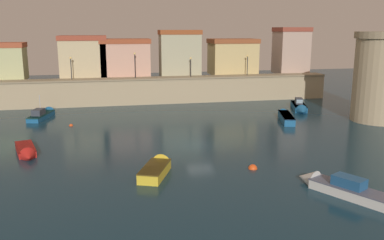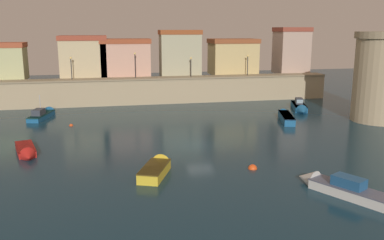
{
  "view_description": "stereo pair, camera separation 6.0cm",
  "coord_description": "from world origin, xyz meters",
  "px_view_note": "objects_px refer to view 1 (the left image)",
  "views": [
    {
      "loc": [
        -8.96,
        -37.91,
        11.05
      ],
      "look_at": [
        0.0,
        3.83,
        1.67
      ],
      "focal_mm": 38.94,
      "sensor_mm": 36.0,
      "label": 1
    },
    {
      "loc": [
        -8.9,
        -37.92,
        11.05
      ],
      "look_at": [
        0.0,
        3.83,
        1.67
      ],
      "focal_mm": 38.94,
      "sensor_mm": 36.0,
      "label": 2
    }
  ],
  "objects_px": {
    "mooring_buoy_0": "(71,126)",
    "mooring_buoy_1": "(253,169)",
    "quay_lamp_2": "(191,63)",
    "moored_boat_1": "(26,152)",
    "moored_boat_3": "(157,168)",
    "moored_boat_5": "(340,187)",
    "moored_boat_2": "(300,107)",
    "quay_lamp_1": "(135,61)",
    "quay_lamp_0": "(71,64)",
    "moored_boat_6": "(285,116)",
    "moored_boat_4": "(44,114)",
    "quay_lamp_3": "(247,62)",
    "fortress_tower": "(383,77)"
  },
  "relations": [
    {
      "from": "moored_boat_4",
      "to": "mooring_buoy_1",
      "type": "xyz_separation_m",
      "value": [
        19.12,
        -24.7,
        -0.42
      ]
    },
    {
      "from": "moored_boat_1",
      "to": "moored_boat_2",
      "type": "xyz_separation_m",
      "value": [
        33.39,
        14.19,
        0.14
      ]
    },
    {
      "from": "quay_lamp_0",
      "to": "moored_boat_6",
      "type": "height_order",
      "value": "quay_lamp_0"
    },
    {
      "from": "moored_boat_2",
      "to": "mooring_buoy_0",
      "type": "bearing_deg",
      "value": -65.36
    },
    {
      "from": "moored_boat_2",
      "to": "mooring_buoy_0",
      "type": "xyz_separation_m",
      "value": [
        -30.31,
        -3.11,
        -0.47
      ]
    },
    {
      "from": "fortress_tower",
      "to": "quay_lamp_1",
      "type": "relative_size",
      "value": 2.87
    },
    {
      "from": "moored_boat_5",
      "to": "mooring_buoy_1",
      "type": "height_order",
      "value": "moored_boat_5"
    },
    {
      "from": "quay_lamp_2",
      "to": "moored_boat_4",
      "type": "height_order",
      "value": "quay_lamp_2"
    },
    {
      "from": "moored_boat_1",
      "to": "moored_boat_5",
      "type": "height_order",
      "value": "moored_boat_5"
    },
    {
      "from": "moored_boat_3",
      "to": "moored_boat_5",
      "type": "height_order",
      "value": "moored_boat_5"
    },
    {
      "from": "quay_lamp_1",
      "to": "moored_boat_6",
      "type": "relative_size",
      "value": 0.51
    },
    {
      "from": "quay_lamp_1",
      "to": "fortress_tower",
      "type": "bearing_deg",
      "value": -32.92
    },
    {
      "from": "mooring_buoy_1",
      "to": "quay_lamp_0",
      "type": "bearing_deg",
      "value": 116.41
    },
    {
      "from": "quay_lamp_0",
      "to": "quay_lamp_1",
      "type": "xyz_separation_m",
      "value": [
        9.13,
        0.0,
        0.29
      ]
    },
    {
      "from": "fortress_tower",
      "to": "mooring_buoy_0",
      "type": "relative_size",
      "value": 23.65
    },
    {
      "from": "quay_lamp_1",
      "to": "mooring_buoy_1",
      "type": "xyz_separation_m",
      "value": [
        6.78,
        -32.03,
        -6.36
      ]
    },
    {
      "from": "quay_lamp_2",
      "to": "quay_lamp_3",
      "type": "xyz_separation_m",
      "value": [
        9.08,
        0.0,
        0.14
      ]
    },
    {
      "from": "fortress_tower",
      "to": "moored_boat_1",
      "type": "xyz_separation_m",
      "value": [
        -39.85,
        -6.03,
        -5.09
      ]
    },
    {
      "from": "moored_boat_3",
      "to": "moored_boat_6",
      "type": "bearing_deg",
      "value": -25.98
    },
    {
      "from": "moored_boat_3",
      "to": "moored_boat_5",
      "type": "distance_m",
      "value": 13.52
    },
    {
      "from": "quay_lamp_2",
      "to": "moored_boat_1",
      "type": "distance_m",
      "value": 32.02
    },
    {
      "from": "quay_lamp_2",
      "to": "moored_boat_5",
      "type": "xyz_separation_m",
      "value": [
        2.37,
        -38.19,
        -5.42
      ]
    },
    {
      "from": "moored_boat_3",
      "to": "mooring_buoy_0",
      "type": "bearing_deg",
      "value": 45.49
    },
    {
      "from": "mooring_buoy_1",
      "to": "quay_lamp_3",
      "type": "bearing_deg",
      "value": 71.47
    },
    {
      "from": "quay_lamp_2",
      "to": "moored_boat_3",
      "type": "relative_size",
      "value": 0.54
    },
    {
      "from": "moored_boat_3",
      "to": "mooring_buoy_1",
      "type": "xyz_separation_m",
      "value": [
        7.65,
        -0.65,
        -0.43
      ]
    },
    {
      "from": "quay_lamp_3",
      "to": "moored_boat_1",
      "type": "bearing_deg",
      "value": -140.28
    },
    {
      "from": "fortress_tower",
      "to": "moored_boat_5",
      "type": "distance_m",
      "value": 26.9
    },
    {
      "from": "mooring_buoy_0",
      "to": "mooring_buoy_1",
      "type": "relative_size",
      "value": 0.63
    },
    {
      "from": "moored_boat_4",
      "to": "quay_lamp_3",
      "type": "bearing_deg",
      "value": -62.0
    },
    {
      "from": "quay_lamp_0",
      "to": "moored_boat_2",
      "type": "height_order",
      "value": "quay_lamp_0"
    },
    {
      "from": "moored_boat_4",
      "to": "quay_lamp_1",
      "type": "bearing_deg",
      "value": -45.06
    },
    {
      "from": "quay_lamp_0",
      "to": "moored_boat_1",
      "type": "distance_m",
      "value": 25.07
    },
    {
      "from": "fortress_tower",
      "to": "moored_boat_1",
      "type": "distance_m",
      "value": 40.63
    },
    {
      "from": "quay_lamp_1",
      "to": "moored_boat_2",
      "type": "distance_m",
      "value": 24.64
    },
    {
      "from": "quay_lamp_2",
      "to": "moored_boat_6",
      "type": "bearing_deg",
      "value": -60.45
    },
    {
      "from": "moored_boat_4",
      "to": "mooring_buoy_1",
      "type": "bearing_deg",
      "value": -128.07
    },
    {
      "from": "moored_boat_2",
      "to": "mooring_buoy_0",
      "type": "height_order",
      "value": "moored_boat_2"
    },
    {
      "from": "fortress_tower",
      "to": "moored_boat_3",
      "type": "distance_m",
      "value": 32.25
    },
    {
      "from": "fortress_tower",
      "to": "moored_boat_4",
      "type": "bearing_deg",
      "value": 164.94
    },
    {
      "from": "moored_boat_1",
      "to": "mooring_buoy_1",
      "type": "distance_m",
      "value": 20.04
    },
    {
      "from": "moored_boat_3",
      "to": "mooring_buoy_0",
      "type": "distance_m",
      "value": 19.77
    },
    {
      "from": "moored_boat_4",
      "to": "mooring_buoy_0",
      "type": "bearing_deg",
      "value": -133.31
    },
    {
      "from": "moored_boat_2",
      "to": "mooring_buoy_1",
      "type": "relative_size",
      "value": 10.16
    },
    {
      "from": "moored_boat_4",
      "to": "mooring_buoy_1",
      "type": "height_order",
      "value": "moored_boat_4"
    },
    {
      "from": "moored_boat_2",
      "to": "moored_boat_6",
      "type": "height_order",
      "value": "moored_boat_2"
    },
    {
      "from": "moored_boat_6",
      "to": "moored_boat_2",
      "type": "bearing_deg",
      "value": -24.31
    },
    {
      "from": "quay_lamp_2",
      "to": "mooring_buoy_0",
      "type": "xyz_separation_m",
      "value": [
        -17.05,
        -13.19,
        -5.89
      ]
    },
    {
      "from": "moored_boat_3",
      "to": "mooring_buoy_1",
      "type": "distance_m",
      "value": 7.69
    },
    {
      "from": "moored_boat_3",
      "to": "moored_boat_5",
      "type": "relative_size",
      "value": 0.75
    }
  ]
}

